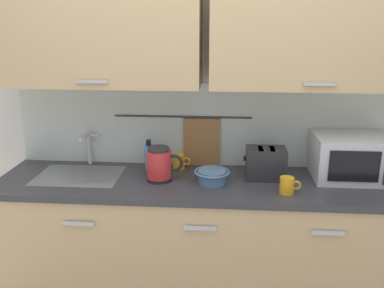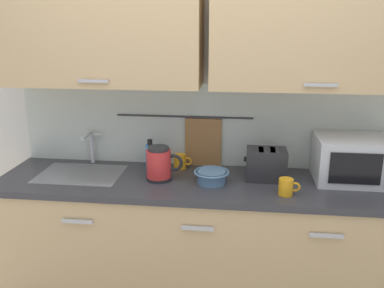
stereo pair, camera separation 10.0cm
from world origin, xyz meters
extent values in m
cube|color=tan|center=(0.00, 0.30, 0.43)|extent=(2.50, 0.60, 0.86)
cube|color=#B7B7BC|center=(-0.69, -0.01, 0.74)|extent=(0.18, 0.02, 0.02)
cube|color=#B7B7BC|center=(0.00, -0.01, 0.74)|extent=(0.18, 0.02, 0.02)
cube|color=#B7B7BC|center=(0.69, -0.01, 0.74)|extent=(0.18, 0.02, 0.02)
cube|color=#333338|center=(0.00, 0.30, 0.88)|extent=(2.53, 0.63, 0.04)
cube|color=#9EA0A5|center=(-0.79, 0.32, 0.85)|extent=(0.52, 0.38, 0.09)
cube|color=silver|center=(0.00, 0.63, 1.25)|extent=(3.70, 0.06, 2.50)
cube|color=beige|center=(0.00, 0.59, 1.18)|extent=(2.50, 0.01, 0.55)
cube|color=tan|center=(-0.64, 0.43, 1.80)|extent=(1.22, 0.33, 0.70)
cube|color=#B7B7BC|center=(-0.64, 0.26, 1.50)|extent=(0.18, 0.01, 0.02)
cube|color=tan|center=(0.64, 0.43, 1.80)|extent=(1.22, 0.33, 0.70)
cube|color=#B7B7BC|center=(0.64, 0.26, 1.50)|extent=(0.18, 0.01, 0.02)
cylinder|color=#333338|center=(-0.15, 0.58, 1.23)|extent=(0.90, 0.01, 0.01)
cube|color=olive|center=(-0.03, 0.58, 1.05)|extent=(0.24, 0.02, 0.34)
cylinder|color=#B2B5BA|center=(-0.79, 0.55, 1.01)|extent=(0.03, 0.03, 0.22)
cylinder|color=#B2B5BA|center=(-0.79, 0.47, 1.11)|extent=(0.02, 0.16, 0.02)
cube|color=#B2B5BA|center=(-0.75, 0.55, 1.10)|extent=(0.07, 0.02, 0.01)
cube|color=silver|center=(0.90, 0.41, 1.04)|extent=(0.46, 0.34, 0.27)
cube|color=black|center=(0.87, 0.24, 1.04)|extent=(0.29, 0.01, 0.18)
cylinder|color=black|center=(-0.27, 0.28, 0.91)|extent=(0.16, 0.16, 0.02)
cylinder|color=red|center=(-0.27, 0.28, 1.00)|extent=(0.15, 0.15, 0.17)
cylinder|color=#262628|center=(-0.27, 0.28, 1.10)|extent=(0.13, 0.13, 0.02)
torus|color=black|center=(-0.18, 0.28, 1.01)|extent=(0.11, 0.02, 0.11)
cylinder|color=#3F8CD8|center=(-0.37, 0.48, 0.98)|extent=(0.06, 0.06, 0.16)
cylinder|color=black|center=(-0.37, 0.48, 1.08)|extent=(0.03, 0.03, 0.04)
cylinder|color=orange|center=(-0.17, 0.50, 0.95)|extent=(0.08, 0.08, 0.09)
torus|color=orange|center=(-0.12, 0.50, 0.95)|extent=(0.06, 0.01, 0.06)
cylinder|color=#4C7093|center=(0.05, 0.26, 0.94)|extent=(0.17, 0.17, 0.07)
torus|color=#4C7093|center=(0.05, 0.26, 0.97)|extent=(0.21, 0.21, 0.01)
cube|color=#232326|center=(0.38, 0.37, 1.00)|extent=(0.24, 0.17, 0.19)
cube|color=black|center=(0.34, 0.37, 1.08)|extent=(0.03, 0.12, 0.01)
cube|color=black|center=(0.41, 0.37, 1.08)|extent=(0.03, 0.12, 0.01)
cube|color=black|center=(0.25, 0.37, 1.02)|extent=(0.02, 0.02, 0.02)
cylinder|color=orange|center=(0.48, 0.14, 0.95)|extent=(0.08, 0.08, 0.09)
torus|color=orange|center=(0.53, 0.14, 0.95)|extent=(0.06, 0.01, 0.06)
camera|label=1|loc=(0.12, -2.07, 1.84)|focal=38.97mm
camera|label=2|loc=(0.21, -2.06, 1.84)|focal=38.97mm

